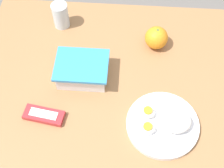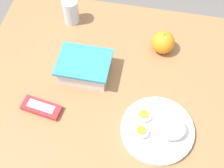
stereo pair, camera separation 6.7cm
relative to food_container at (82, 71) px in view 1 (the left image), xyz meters
The scene contains 7 objects.
ground_plane 0.79m from the food_container, 34.46° to the right, with size 10.00×10.00×0.00m, color #66605B.
table 0.18m from the food_container, 34.46° to the right, with size 0.95×0.86×0.75m.
food_container is the anchor object (origin of this frame).
orange_fruit 0.30m from the food_container, 32.01° to the left, with size 0.08×0.08×0.08m.
rice_plate 0.33m from the food_container, 31.63° to the right, with size 0.23×0.23×0.06m.
candy_bar 0.20m from the food_container, 122.45° to the right, with size 0.13×0.07×0.02m.
drinking_glass 0.26m from the food_container, 114.98° to the left, with size 0.06×0.06×0.10m.
Camera 1 is at (0.05, -0.53, 1.65)m, focal length 50.00 mm.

